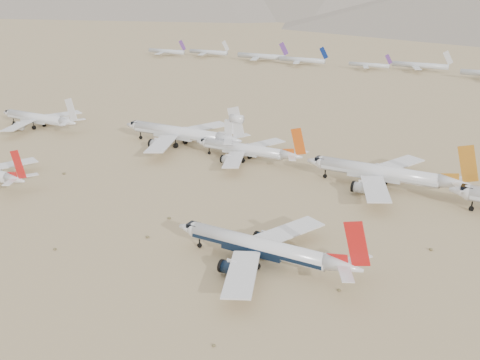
{
  "coord_description": "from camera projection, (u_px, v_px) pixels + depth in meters",
  "views": [
    {
      "loc": [
        54.77,
        -96.46,
        62.4
      ],
      "look_at": [
        -19.2,
        35.51,
        7.0
      ],
      "focal_mm": 40.0,
      "sensor_mm": 36.0,
      "label": 1
    }
  ],
  "objects": [
    {
      "name": "row2_white_twin",
      "position": [
        39.0,
        119.0,
        245.27
      ],
      "size": [
        45.55,
        44.57,
        16.27
      ],
      "color": "silver",
      "rests_on": "ground"
    },
    {
      "name": "row2_white_trijet",
      "position": [
        183.0,
        133.0,
        217.29
      ],
      "size": [
        54.69,
        53.45,
        19.38
      ],
      "color": "silver",
      "rests_on": "ground"
    },
    {
      "name": "desert_scrub",
      "position": [
        170.0,
        328.0,
        102.78
      ],
      "size": [
        261.14,
        121.67,
        0.63
      ],
      "color": "brown",
      "rests_on": "ground"
    },
    {
      "name": "row2_gold_tail",
      "position": [
        385.0,
        173.0,
        172.29
      ],
      "size": [
        51.52,
        50.38,
        18.34
      ],
      "color": "silver",
      "rests_on": "ground"
    },
    {
      "name": "distant_storage_row",
      "position": [
        443.0,
        69.0,
        389.58
      ],
      "size": [
        569.33,
        59.6,
        15.96
      ],
      "color": "silver",
      "rests_on": "ground"
    },
    {
      "name": "main_airliner",
      "position": [
        265.0,
        248.0,
        124.88
      ],
      "size": [
        46.38,
        45.3,
        16.37
      ],
      "color": "silver",
      "rests_on": "ground"
    },
    {
      "name": "row2_orange_tail",
      "position": [
        248.0,
        150.0,
        199.57
      ],
      "size": [
        43.45,
        42.51,
        15.5
      ],
      "color": "silver",
      "rests_on": "ground"
    },
    {
      "name": "ground",
      "position": [
        237.0,
        267.0,
        125.62
      ],
      "size": [
        7000.0,
        7000.0,
        0.0
      ],
      "primitive_type": "plane",
      "color": "#927C55",
      "rests_on": "ground"
    }
  ]
}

